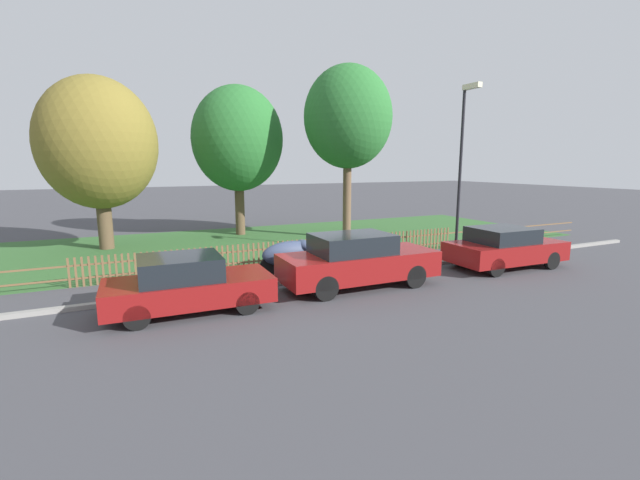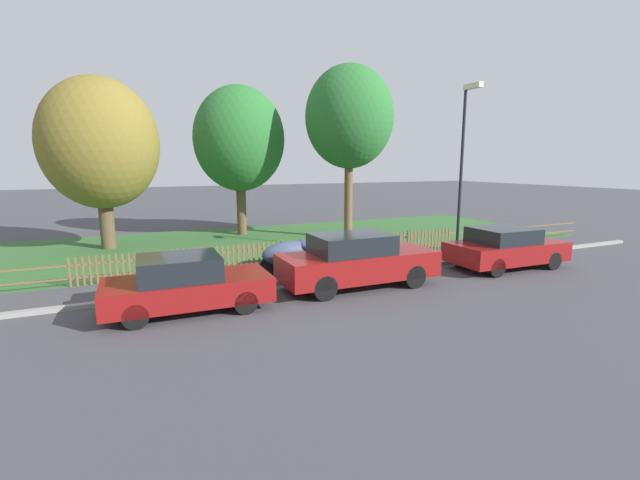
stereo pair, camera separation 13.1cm
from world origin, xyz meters
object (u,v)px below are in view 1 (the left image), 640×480
(parked_car_black_saloon, at_px, (357,260))
(street_lamp, at_px, (463,153))
(parked_car_silver_hatchback, at_px, (187,284))
(covered_motorcycle, at_px, (292,253))
(tree_mid_park, at_px, (348,118))
(parked_car_navy_estate, at_px, (504,247))
(tree_nearest_kerb, at_px, (98,144))
(tree_behind_motorcycle, at_px, (238,139))

(parked_car_black_saloon, distance_m, street_lamp, 6.53)
(parked_car_silver_hatchback, distance_m, covered_motorcycle, 4.37)
(parked_car_silver_hatchback, relative_size, tree_mid_park, 0.49)
(parked_car_black_saloon, relative_size, street_lamp, 0.73)
(parked_car_navy_estate, distance_m, tree_nearest_kerb, 16.06)
(parked_car_black_saloon, height_order, parked_car_navy_estate, parked_car_black_saloon)
(parked_car_black_saloon, relative_size, parked_car_navy_estate, 1.13)
(tree_mid_park, bearing_deg, parked_car_black_saloon, -116.62)
(parked_car_navy_estate, xyz_separation_m, tree_behind_motorcycle, (-6.38, 10.75, 4.00))
(covered_motorcycle, height_order, tree_nearest_kerb, tree_nearest_kerb)
(parked_car_navy_estate, bearing_deg, covered_motorcycle, 162.25)
(parked_car_black_saloon, bearing_deg, tree_behind_motorcycle, 93.97)
(parked_car_navy_estate, height_order, tree_mid_park, tree_mid_park)
(tree_behind_motorcycle, bearing_deg, parked_car_navy_estate, -59.30)
(parked_car_silver_hatchback, xyz_separation_m, parked_car_navy_estate, (10.51, -0.01, 0.03))
(parked_car_silver_hatchback, distance_m, tree_behind_motorcycle, 12.19)
(covered_motorcycle, bearing_deg, tree_behind_motorcycle, 83.84)
(tree_behind_motorcycle, bearing_deg, tree_nearest_kerb, -168.19)
(parked_car_navy_estate, height_order, covered_motorcycle, parked_car_navy_estate)
(tree_behind_motorcycle, distance_m, street_lamp, 10.77)
(parked_car_silver_hatchback, height_order, tree_nearest_kerb, tree_nearest_kerb)
(tree_mid_park, bearing_deg, parked_car_navy_estate, -75.23)
(parked_car_silver_hatchback, height_order, parked_car_black_saloon, parked_car_black_saloon)
(tree_nearest_kerb, bearing_deg, parked_car_black_saloon, -54.59)
(tree_nearest_kerb, height_order, street_lamp, tree_nearest_kerb)
(parked_car_navy_estate, distance_m, street_lamp, 3.73)
(street_lamp, bearing_deg, parked_car_navy_estate, -80.51)
(covered_motorcycle, relative_size, street_lamp, 0.33)
(parked_car_silver_hatchback, xyz_separation_m, covered_motorcycle, (3.65, 2.41, -0.02))
(tree_nearest_kerb, distance_m, tree_behind_motorcycle, 6.20)
(parked_car_black_saloon, xyz_separation_m, covered_motorcycle, (-1.10, 2.34, -0.13))
(tree_behind_motorcycle, bearing_deg, covered_motorcycle, -93.31)
(tree_nearest_kerb, distance_m, tree_mid_park, 10.69)
(parked_car_silver_hatchback, height_order, tree_behind_motorcycle, tree_behind_motorcycle)
(parked_car_navy_estate, xyz_separation_m, tree_mid_park, (-2.00, 7.59, 4.91))
(parked_car_silver_hatchback, distance_m, street_lamp, 10.86)
(tree_nearest_kerb, bearing_deg, tree_mid_park, -10.29)
(tree_mid_park, distance_m, street_lamp, 6.18)
(tree_nearest_kerb, height_order, tree_behind_motorcycle, tree_behind_motorcycle)
(parked_car_black_saloon, bearing_deg, parked_car_silver_hatchback, -178.43)
(tree_nearest_kerb, bearing_deg, covered_motorcycle, -51.69)
(covered_motorcycle, distance_m, street_lamp, 7.33)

